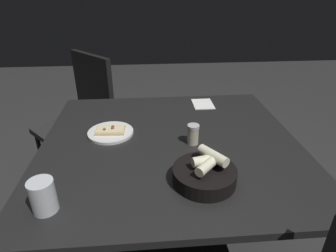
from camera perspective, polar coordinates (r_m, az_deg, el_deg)
ground at (r=1.80m, az=0.44°, el=-22.88°), size 8.00×8.00×0.00m
dining_table at (r=1.36m, az=0.54°, el=-4.91°), size 1.14×1.20×0.71m
pizza_plate at (r=1.43m, az=-11.40°, el=-1.17°), size 0.22×0.22×0.04m
bread_basket at (r=1.08m, az=7.41°, el=-9.33°), size 0.24×0.24×0.12m
beer_glass at (r=1.03m, az=-23.64°, el=-13.02°), size 0.08×0.08×0.12m
pepper_shaker at (r=1.31m, az=5.02°, el=-1.88°), size 0.05×0.05×0.09m
napkin at (r=1.75m, az=6.99°, el=4.40°), size 0.16×0.12×0.00m
chair_near at (r=2.12m, az=-16.65°, el=2.30°), size 0.62×0.62×0.94m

